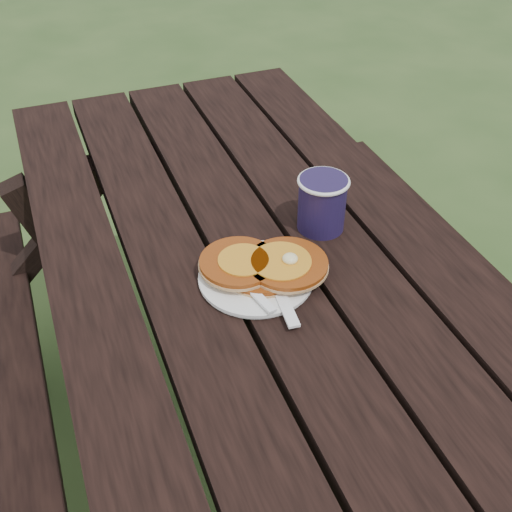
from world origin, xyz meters
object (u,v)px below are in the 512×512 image
object	(u,v)px
pancake_stack	(264,265)
coffee_cup	(322,201)
plate	(256,278)
picnic_table	(277,430)

from	to	relation	value
pancake_stack	coffee_cup	size ratio (longest dim) A/B	2.00
pancake_stack	plate	bearing A→B (deg)	-160.78
picnic_table	pancake_stack	size ratio (longest dim) A/B	8.23
picnic_table	coffee_cup	distance (m)	0.49
plate	picnic_table	bearing A→B (deg)	-63.30
plate	pancake_stack	size ratio (longest dim) A/B	0.90
picnic_table	plate	world-z (taller)	plate
picnic_table	coffee_cup	world-z (taller)	coffee_cup
picnic_table	plate	xyz separation A→B (m)	(-0.03, 0.05, 0.39)
plate	pancake_stack	distance (m)	0.03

